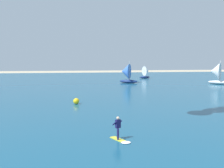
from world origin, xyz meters
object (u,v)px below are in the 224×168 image
kitesurfer (120,132)px  marker_buoy (76,101)px  sailboat_leading (146,72)px  sailboat_outermost (126,73)px  sailboat_heeled_over (216,73)px

kitesurfer → marker_buoy: (-3.18, 14.93, -0.23)m
marker_buoy → sailboat_leading: bearing=64.0°
kitesurfer → sailboat_outermost: size_ratio=0.42×
kitesurfer → marker_buoy: size_ratio=2.69×
sailboat_heeled_over → marker_buoy: bearing=-144.7°
sailboat_leading → sailboat_heeled_over: 19.84m
sailboat_heeled_over → sailboat_leading: bearing=123.4°
kitesurfer → sailboat_heeled_over: (25.84, 35.50, 1.71)m
sailboat_heeled_over → kitesurfer: bearing=-126.1°
sailboat_outermost → marker_buoy: (-10.63, -25.16, -1.80)m
sailboat_leading → sailboat_heeled_over: size_ratio=0.71×
kitesurfer → sailboat_leading: (14.93, 52.05, 1.04)m
sailboat_leading → marker_buoy: sailboat_leading is taller
kitesurfer → sailboat_leading: size_ratio=0.56×
sailboat_outermost → sailboat_leading: 14.12m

